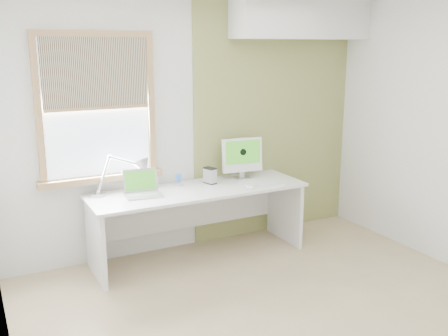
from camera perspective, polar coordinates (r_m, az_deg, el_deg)
room at (r=3.80m, az=7.30°, el=1.09°), size 4.04×3.54×2.64m
accent_wall at (r=5.77m, az=5.69°, el=5.41°), size 2.00×0.02×2.60m
soffit at (r=5.70m, az=8.69°, el=16.31°), size 1.60×0.40×0.42m
window at (r=4.92m, az=-14.12°, el=6.53°), size 1.20×0.14×1.42m
desk at (r=5.16m, az=-3.20°, el=-4.25°), size 2.20×0.70×0.73m
desk_lamp at (r=5.02m, az=-10.00°, el=-0.29°), size 0.68×0.27×0.38m
laptop at (r=4.89m, az=-9.24°, el=-2.33°), size 0.36×0.30×0.24m
phone_dock at (r=5.17m, az=-5.14°, el=-1.57°), size 0.08×0.08×0.13m
external_drive at (r=5.22m, az=-1.60°, el=-0.86°), size 0.11×0.15×0.17m
imac at (r=5.40m, az=2.07°, el=1.38°), size 0.45×0.16×0.44m
keyboard at (r=5.19m, az=4.66°, el=-1.85°), size 0.40×0.17×0.02m
mouse at (r=5.06m, az=3.16°, el=-2.15°), size 0.07×0.10×0.03m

